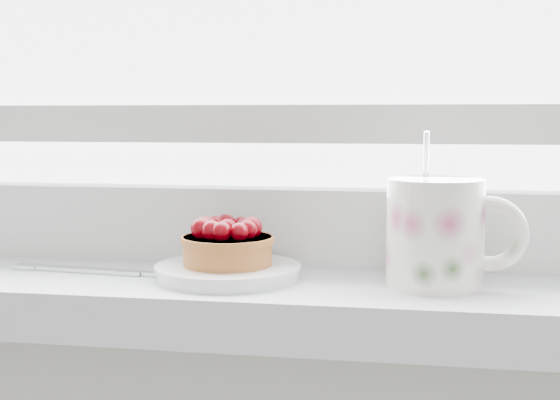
% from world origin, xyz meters
% --- Properties ---
extents(saucer, '(0.12, 0.12, 0.01)m').
position_xyz_m(saucer, '(-0.07, 1.88, 0.95)').
color(saucer, white).
rests_on(saucer, windowsill).
extents(raspberry_tart, '(0.08, 0.08, 0.04)m').
position_xyz_m(raspberry_tart, '(-0.07, 1.88, 0.97)').
color(raspberry_tart, brown).
rests_on(raspberry_tart, saucer).
extents(floral_mug, '(0.12, 0.09, 0.13)m').
position_xyz_m(floral_mug, '(0.11, 1.88, 0.99)').
color(floral_mug, white).
rests_on(floral_mug, windowsill).
extents(fork, '(0.22, 0.04, 0.00)m').
position_xyz_m(fork, '(-0.16, 1.88, 0.94)').
color(fork, silver).
rests_on(fork, windowsill).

